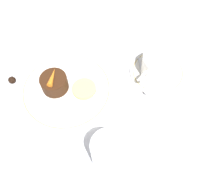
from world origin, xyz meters
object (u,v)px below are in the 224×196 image
object	(u,v)px
dinner_plate	(67,90)
coffee_cup	(159,64)
wine_glass	(109,152)
fork	(25,140)
dessert_cake	(54,83)

from	to	relation	value
dinner_plate	coffee_cup	world-z (taller)	coffee_cup
wine_glass	fork	distance (m)	0.21
wine_glass	dinner_plate	bearing A→B (deg)	-101.74
dinner_plate	dessert_cake	distance (m)	0.04
wine_glass	dessert_cake	xyz separation A→B (m)	(-0.03, -0.23, -0.04)
dinner_plate	wine_glass	distance (m)	0.22
fork	wine_glass	bearing A→B (deg)	123.09
coffee_cup	dessert_cake	world-z (taller)	coffee_cup
coffee_cup	fork	size ratio (longest dim) A/B	0.60
wine_glass	dessert_cake	world-z (taller)	wine_glass
fork	dessert_cake	distance (m)	0.15
wine_glass	coffee_cup	bearing A→B (deg)	-160.49
wine_glass	dessert_cake	size ratio (longest dim) A/B	1.66
dessert_cake	dinner_plate	bearing A→B (deg)	127.57
coffee_cup	wine_glass	xyz separation A→B (m)	(0.25, 0.09, 0.03)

